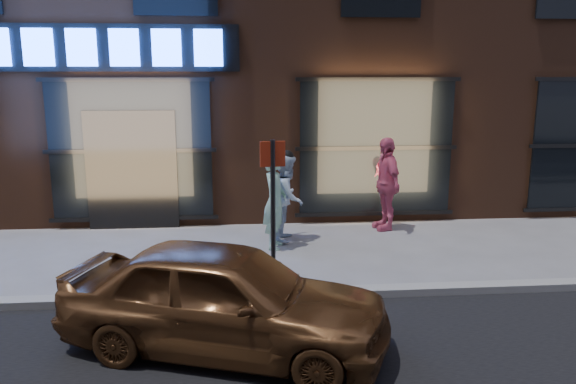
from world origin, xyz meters
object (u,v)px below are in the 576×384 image
gold_sedan (225,298)px  man_bowtie (275,201)px  passerby (386,184)px  sign_post (273,202)px  man_cap (287,197)px

gold_sedan → man_bowtie: bearing=6.9°
passerby → gold_sedan: size_ratio=0.50×
man_bowtie → sign_post: 2.16m
man_bowtie → sign_post: (-0.16, -2.10, 0.48)m
man_bowtie → sign_post: size_ratio=0.78×
man_cap → man_bowtie: bearing=165.4°
passerby → sign_post: 4.03m
man_bowtie → sign_post: bearing=-174.5°
sign_post → man_bowtie: bearing=77.3°
man_bowtie → gold_sedan: man_bowtie is taller
man_bowtie → passerby: size_ratio=0.92×
man_cap → passerby: passerby is taller
man_cap → gold_sedan: (-1.08, -4.29, -0.19)m
man_cap → sign_post: bearing=-175.0°
sign_post → passerby: bearing=43.6°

